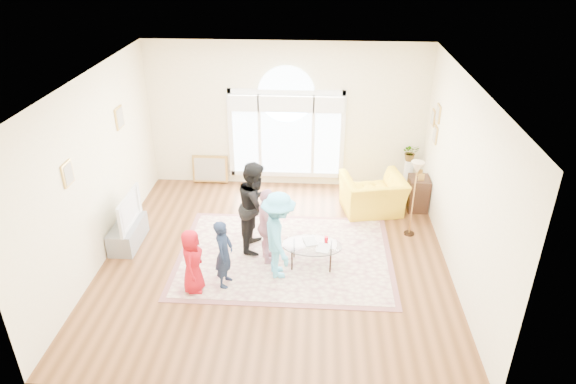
# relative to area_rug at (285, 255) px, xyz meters

# --- Properties ---
(ground) EXTENTS (6.00, 6.00, 0.00)m
(ground) POSITION_rel_area_rug_xyz_m (-0.16, -0.08, -0.01)
(ground) COLOR #523117
(ground) RESTS_ON ground
(room_shell) EXTENTS (6.00, 6.00, 6.00)m
(room_shell) POSITION_rel_area_rug_xyz_m (-0.15, 2.75, 1.56)
(room_shell) COLOR #F7ECC2
(room_shell) RESTS_ON ground
(area_rug) EXTENTS (3.60, 2.60, 0.02)m
(area_rug) POSITION_rel_area_rug_xyz_m (0.00, 0.00, 0.00)
(area_rug) COLOR beige
(area_rug) RESTS_ON ground
(rug_border) EXTENTS (3.80, 2.80, 0.01)m
(rug_border) POSITION_rel_area_rug_xyz_m (0.00, 0.00, -0.00)
(rug_border) COLOR #865150
(rug_border) RESTS_ON ground
(tv_console) EXTENTS (0.45, 1.00, 0.42)m
(tv_console) POSITION_rel_area_rug_xyz_m (-2.91, 0.22, 0.20)
(tv_console) COLOR gray
(tv_console) RESTS_ON ground
(television) EXTENTS (0.17, 1.04, 0.60)m
(television) POSITION_rel_area_rug_xyz_m (-2.90, 0.22, 0.71)
(television) COLOR black
(television) RESTS_ON tv_console
(coffee_table) EXTENTS (1.05, 0.70, 0.54)m
(coffee_table) POSITION_rel_area_rug_xyz_m (0.48, -0.26, 0.39)
(coffee_table) COLOR silver
(coffee_table) RESTS_ON ground
(armchair) EXTENTS (1.39, 1.27, 0.78)m
(armchair) POSITION_rel_area_rug_xyz_m (1.68, 1.71, 0.38)
(armchair) COLOR yellow
(armchair) RESTS_ON ground
(side_cabinet) EXTENTS (0.40, 0.50, 0.70)m
(side_cabinet) POSITION_rel_area_rug_xyz_m (2.62, 1.90, 0.34)
(side_cabinet) COLOR black
(side_cabinet) RESTS_ON ground
(floor_lamp) EXTENTS (0.25, 0.25, 1.51)m
(floor_lamp) POSITION_rel_area_rug_xyz_m (2.32, 0.88, 1.27)
(floor_lamp) COLOR black
(floor_lamp) RESTS_ON ground
(plant_pedestal) EXTENTS (0.20, 0.20, 0.70)m
(plant_pedestal) POSITION_rel_area_rug_xyz_m (2.54, 2.78, 0.34)
(plant_pedestal) COLOR white
(plant_pedestal) RESTS_ON ground
(potted_plant) EXTENTS (0.36, 0.31, 0.38)m
(potted_plant) POSITION_rel_area_rug_xyz_m (2.54, 2.78, 0.88)
(potted_plant) COLOR #33722D
(potted_plant) RESTS_ON plant_pedestal
(leaning_picture) EXTENTS (0.80, 0.14, 0.62)m
(leaning_picture) POSITION_rel_area_rug_xyz_m (-1.89, 2.82, -0.01)
(leaning_picture) COLOR tan
(leaning_picture) RESTS_ON ground
(child_red) EXTENTS (0.35, 0.54, 1.09)m
(child_red) POSITION_rel_area_rug_xyz_m (-1.39, -1.05, 0.56)
(child_red) COLOR #B20E1A
(child_red) RESTS_ON area_rug
(child_navy) EXTENTS (0.34, 0.46, 1.17)m
(child_navy) POSITION_rel_area_rug_xyz_m (-0.91, -0.87, 0.60)
(child_navy) COLOR #16213B
(child_navy) RESTS_ON area_rug
(child_black) EXTENTS (0.66, 0.83, 1.67)m
(child_black) POSITION_rel_area_rug_xyz_m (-0.53, 0.27, 0.84)
(child_black) COLOR black
(child_black) RESTS_ON area_rug
(child_pink) EXTENTS (0.53, 0.87, 1.39)m
(child_pink) POSITION_rel_area_rug_xyz_m (-0.29, -0.18, 0.71)
(child_pink) COLOR #CF8FA2
(child_pink) RESTS_ON area_rug
(child_blue) EXTENTS (0.80, 1.09, 1.52)m
(child_blue) POSITION_rel_area_rug_xyz_m (-0.06, -0.56, 0.77)
(child_blue) COLOR #50B9E4
(child_blue) RESTS_ON area_rug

